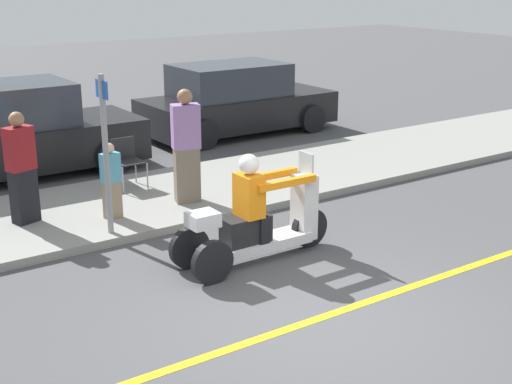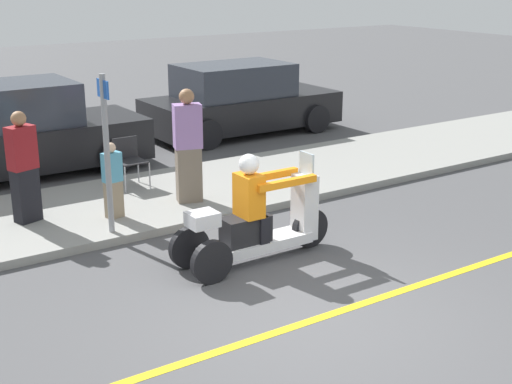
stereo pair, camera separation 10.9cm
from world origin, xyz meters
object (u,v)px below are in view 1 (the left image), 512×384
(motorcycle_trike, at_px, (256,223))
(spectator_near_curb, at_px, (111,182))
(parked_car_lot_far, at_px, (9,134))
(folding_chair_curbside, at_px, (126,157))
(spectator_far_back, at_px, (186,148))
(street_sign, at_px, (106,149))
(parked_car_lot_left, at_px, (235,101))
(spectator_with_child, at_px, (22,170))

(motorcycle_trike, distance_m, spectator_near_curb, 2.49)
(spectator_near_curb, height_order, parked_car_lot_far, parked_car_lot_far)
(spectator_near_curb, xyz_separation_m, folding_chair_curbside, (0.83, 1.33, -0.04))
(spectator_far_back, relative_size, street_sign, 0.81)
(motorcycle_trike, xyz_separation_m, parked_car_lot_left, (3.81, 6.40, 0.22))
(spectator_with_child, distance_m, spectator_far_back, 2.45)
(folding_chair_curbside, bearing_deg, spectator_far_back, -70.37)
(spectator_with_child, xyz_separation_m, street_sign, (0.84, -1.09, 0.42))
(folding_chair_curbside, height_order, parked_car_lot_far, parked_car_lot_far)
(spectator_far_back, distance_m, street_sign, 1.71)
(spectator_far_back, height_order, folding_chair_curbside, spectator_far_back)
(parked_car_lot_left, bearing_deg, spectator_far_back, -130.90)
(folding_chair_curbside, distance_m, parked_car_lot_far, 2.52)
(motorcycle_trike, bearing_deg, spectator_far_back, 82.82)
(spectator_with_child, distance_m, folding_chair_curbside, 2.12)
(motorcycle_trike, height_order, spectator_with_child, spectator_with_child)
(motorcycle_trike, bearing_deg, spectator_near_curb, 113.45)
(motorcycle_trike, xyz_separation_m, street_sign, (-1.27, 1.73, 0.80))
(spectator_far_back, distance_m, parked_car_lot_far, 3.84)
(motorcycle_trike, height_order, parked_car_lot_far, parked_car_lot_far)
(spectator_with_child, relative_size, parked_car_lot_far, 0.35)
(parked_car_lot_far, height_order, street_sign, street_sign)
(folding_chair_curbside, xyz_separation_m, parked_car_lot_far, (-1.30, 2.15, 0.16))
(spectator_far_back, relative_size, folding_chair_curbside, 2.17)
(spectator_with_child, height_order, spectator_near_curb, spectator_with_child)
(parked_car_lot_left, height_order, parked_car_lot_far, parked_car_lot_far)
(parked_car_lot_left, xyz_separation_m, street_sign, (-5.08, -4.67, 0.57))
(motorcycle_trike, distance_m, parked_car_lot_far, 5.95)
(spectator_near_curb, bearing_deg, folding_chair_curbside, 57.83)
(parked_car_lot_left, bearing_deg, spectator_near_curb, -139.38)
(spectator_near_curb, height_order, spectator_far_back, spectator_far_back)
(motorcycle_trike, distance_m, spectator_with_child, 3.54)
(spectator_far_back, distance_m, parked_car_lot_left, 5.37)
(folding_chair_curbside, relative_size, parked_car_lot_far, 0.18)
(parked_car_lot_left, relative_size, parked_car_lot_far, 0.97)
(street_sign, bearing_deg, parked_car_lot_left, 42.59)
(street_sign, bearing_deg, spectator_with_child, 127.52)
(parked_car_lot_far, bearing_deg, spectator_near_curb, -82.45)
(spectator_with_child, bearing_deg, spectator_far_back, -11.29)
(spectator_with_child, height_order, parked_car_lot_far, spectator_with_child)
(spectator_near_curb, distance_m, parked_car_lot_far, 3.51)
(folding_chair_curbside, height_order, parked_car_lot_left, parked_car_lot_left)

